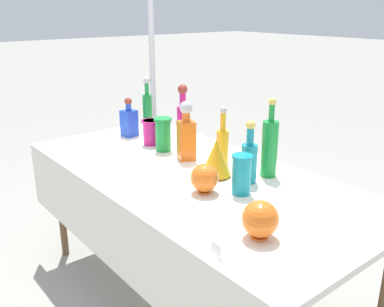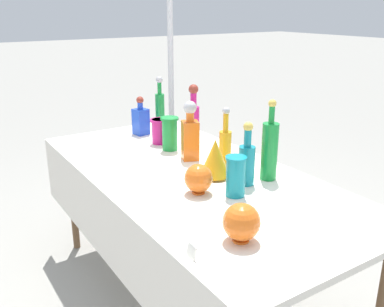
% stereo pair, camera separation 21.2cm
% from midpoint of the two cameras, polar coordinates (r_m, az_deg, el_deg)
% --- Properties ---
extents(ground_plane, '(40.00, 40.00, 0.00)m').
position_cam_midpoint_polar(ground_plane, '(2.53, -2.53, -18.76)').
color(ground_plane, gray).
extents(display_table, '(1.96, 0.93, 0.76)m').
position_cam_midpoint_polar(display_table, '(2.16, -3.70, -4.39)').
color(display_table, white).
rests_on(display_table, ground).
extents(tall_bottle_0, '(0.07, 0.07, 0.30)m').
position_cam_midpoint_polar(tall_bottle_0, '(2.00, 4.64, -0.77)').
color(tall_bottle_0, teal).
rests_on(tall_bottle_0, display_table).
extents(tall_bottle_1, '(0.06, 0.06, 0.37)m').
position_cam_midpoint_polar(tall_bottle_1, '(2.85, -8.10, 5.85)').
color(tall_bottle_1, '#198C38').
rests_on(tall_bottle_1, display_table).
extents(tall_bottle_2, '(0.06, 0.06, 0.31)m').
position_cam_midpoint_polar(tall_bottle_2, '(2.24, 1.41, 1.41)').
color(tall_bottle_2, orange).
rests_on(tall_bottle_2, display_table).
extents(tall_bottle_3, '(0.08, 0.08, 0.39)m').
position_cam_midpoint_polar(tall_bottle_3, '(2.08, 7.46, 0.89)').
color(tall_bottle_3, '#198C38').
rests_on(tall_bottle_3, display_table).
extents(tall_bottle_4, '(0.08, 0.08, 0.33)m').
position_cam_midpoint_polar(tall_bottle_4, '(2.73, -3.47, 5.22)').
color(tall_bottle_4, '#C61972').
rests_on(tall_bottle_4, display_table).
extents(square_decanter_0, '(0.11, 0.11, 0.32)m').
position_cam_midpoint_polar(square_decanter_0, '(2.30, -3.42, 2.57)').
color(square_decanter_0, orange).
rests_on(square_decanter_0, display_table).
extents(square_decanter_1, '(0.10, 0.10, 0.25)m').
position_cam_midpoint_polar(square_decanter_1, '(2.78, -10.57, 4.26)').
color(square_decanter_1, blue).
rests_on(square_decanter_1, display_table).
extents(slender_vase_0, '(0.09, 0.09, 0.18)m').
position_cam_midpoint_polar(slender_vase_0, '(1.88, 3.44, -2.70)').
color(slender_vase_0, teal).
rests_on(slender_vase_0, display_table).
extents(slender_vase_1, '(0.10, 0.10, 0.19)m').
position_cam_midpoint_polar(slender_vase_1, '(2.46, -6.35, 2.66)').
color(slender_vase_1, '#198C38').
rests_on(slender_vase_1, display_table).
extents(slender_vase_2, '(0.12, 0.12, 0.15)m').
position_cam_midpoint_polar(slender_vase_2, '(2.59, -7.78, 2.93)').
color(slender_vase_2, '#C61972').
rests_on(slender_vase_2, display_table).
extents(fluted_vase_0, '(0.15, 0.15, 0.19)m').
position_cam_midpoint_polar(fluted_vase_0, '(2.07, 0.34, -0.55)').
color(fluted_vase_0, orange).
rests_on(fluted_vase_0, display_table).
extents(round_bowl_0, '(0.14, 0.14, 0.14)m').
position_cam_midpoint_polar(round_bowl_0, '(1.54, 5.18, -8.80)').
color(round_bowl_0, orange).
rests_on(round_bowl_0, display_table).
extents(round_bowl_1, '(0.13, 0.13, 0.14)m').
position_cam_midpoint_polar(round_bowl_1, '(1.89, -1.52, -3.35)').
color(round_bowl_1, orange).
rests_on(round_bowl_1, display_table).
extents(price_tag_left, '(0.05, 0.02, 0.05)m').
position_cam_midpoint_polar(price_tag_left, '(1.45, -1.03, -12.90)').
color(price_tag_left, white).
rests_on(price_tag_left, display_table).
extents(cardboard_box_behind_left, '(0.44, 0.40, 0.38)m').
position_cam_midpoint_polar(cardboard_box_behind_left, '(3.41, 5.57, -5.31)').
color(cardboard_box_behind_left, tan).
rests_on(cardboard_box_behind_left, ground).
extents(canopy_pole, '(0.18, 0.18, 2.24)m').
position_cam_midpoint_polar(canopy_pole, '(3.41, -6.98, 7.29)').
color(canopy_pole, silver).
rests_on(canopy_pole, ground).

